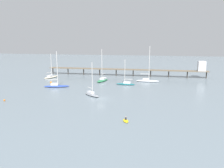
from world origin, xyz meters
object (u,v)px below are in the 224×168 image
at_px(sailboat_green, 103,79).
at_px(sailboat_teal, 126,83).
at_px(dinghy_yellow, 126,120).
at_px(mooring_buoy_near, 4,100).
at_px(sailboat_white, 147,80).
at_px(mooring_buoy_far, 51,82).
at_px(sailboat_cream, 51,76).
at_px(sailboat_blue, 56,85).
at_px(pier, 150,68).
at_px(sailboat_gray, 92,94).

height_order(sailboat_green, sailboat_teal, sailboat_green).
distance_m(dinghy_yellow, mooring_buoy_near, 38.27).
height_order(sailboat_white, mooring_buoy_near, sailboat_white).
distance_m(sailboat_teal, mooring_buoy_far, 30.63).
relative_size(sailboat_green, sailboat_white, 0.91).
height_order(sailboat_white, sailboat_cream, sailboat_white).
bearing_deg(sailboat_blue, mooring_buoy_near, -105.43).
height_order(sailboat_green, mooring_buoy_near, sailboat_green).
bearing_deg(mooring_buoy_near, mooring_buoy_far, 88.85).
height_order(sailboat_blue, mooring_buoy_near, sailboat_blue).
height_order(sailboat_white, dinghy_yellow, sailboat_white).
bearing_deg(sailboat_teal, pier, 69.87).
bearing_deg(sailboat_gray, sailboat_teal, 68.65).
bearing_deg(pier, sailboat_green, -139.17).
height_order(sailboat_cream, mooring_buoy_far, sailboat_cream).
relative_size(sailboat_blue, mooring_buoy_far, 15.08).
height_order(pier, sailboat_teal, sailboat_teal).
bearing_deg(sailboat_cream, sailboat_gray, -45.40).
distance_m(sailboat_cream, mooring_buoy_near, 41.34).
height_order(pier, mooring_buoy_far, pier).
bearing_deg(sailboat_green, mooring_buoy_near, -117.73).
relative_size(pier, sailboat_teal, 7.82).
bearing_deg(sailboat_green, sailboat_blue, -130.71).
relative_size(sailboat_blue, sailboat_white, 0.89).
relative_size(sailboat_gray, mooring_buoy_far, 12.07).
bearing_deg(sailboat_teal, dinghy_yellow, -81.39).
bearing_deg(sailboat_gray, sailboat_blue, 149.25).
distance_m(sailboat_white, sailboat_gray, 32.77).
xyz_separation_m(sailboat_green, sailboat_white, (19.07, 2.43, 0.06)).
relative_size(pier, sailboat_green, 5.74).
height_order(sailboat_blue, sailboat_teal, sailboat_blue).
relative_size(sailboat_white, mooring_buoy_far, 16.94).
relative_size(sailboat_cream, sailboat_teal, 1.13).
bearing_deg(sailboat_white, sailboat_gray, -119.01).
xyz_separation_m(sailboat_blue, sailboat_gray, (17.03, -10.13, -0.09)).
relative_size(sailboat_teal, mooring_buoy_far, 11.29).
distance_m(pier, sailboat_white, 14.73).
bearing_deg(sailboat_gray, sailboat_cream, 134.60).
height_order(dinghy_yellow, mooring_buoy_near, dinghy_yellow).
distance_m(sailboat_gray, mooring_buoy_far, 27.78).
bearing_deg(sailboat_gray, sailboat_white, 60.99).
bearing_deg(sailboat_green, sailboat_gray, -83.08).
bearing_deg(sailboat_teal, sailboat_blue, -157.81).
xyz_separation_m(sailboat_white, mooring_buoy_near, (-38.88, -40.11, -0.51)).
height_order(sailboat_blue, sailboat_gray, sailboat_blue).
bearing_deg(sailboat_teal, mooring_buoy_far, -172.61).
xyz_separation_m(pier, sailboat_blue, (-33.30, -32.90, -3.20)).
height_order(pier, mooring_buoy_near, pier).
bearing_deg(pier, sailboat_gray, -110.71).
height_order(sailboat_gray, mooring_buoy_far, sailboat_gray).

